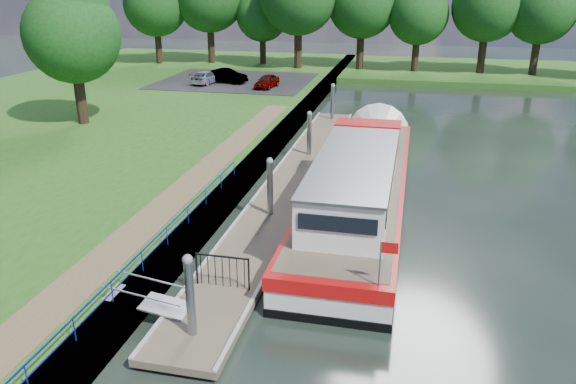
% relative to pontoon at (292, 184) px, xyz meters
% --- Properties ---
extents(ground, '(160.00, 160.00, 0.00)m').
position_rel_pontoon_xyz_m(ground, '(0.00, -13.00, -0.18)').
color(ground, black).
rests_on(ground, ground).
extents(riverbank, '(32.00, 90.00, 0.78)m').
position_rel_pontoon_xyz_m(riverbank, '(-18.00, 2.00, 0.20)').
color(riverbank, '#224E16').
rests_on(riverbank, ground).
extents(bank_edge, '(1.10, 90.00, 0.78)m').
position_rel_pontoon_xyz_m(bank_edge, '(-2.55, 2.00, 0.20)').
color(bank_edge, '#473D2D').
rests_on(bank_edge, ground).
extents(far_bank, '(60.00, 18.00, 0.60)m').
position_rel_pontoon_xyz_m(far_bank, '(12.00, 39.00, 0.12)').
color(far_bank, '#224E16').
rests_on(far_bank, ground).
extents(footpath, '(1.60, 40.00, 0.05)m').
position_rel_pontoon_xyz_m(footpath, '(-4.40, -5.00, 0.62)').
color(footpath, brown).
rests_on(footpath, riverbank).
extents(carpark, '(14.00, 12.00, 0.06)m').
position_rel_pontoon_xyz_m(carpark, '(-11.00, 25.00, 0.62)').
color(carpark, black).
rests_on(carpark, riverbank).
extents(blue_fence, '(0.04, 18.04, 0.72)m').
position_rel_pontoon_xyz_m(blue_fence, '(-2.75, -10.00, 1.13)').
color(blue_fence, '#0C2DBF').
rests_on(blue_fence, riverbank).
extents(pontoon, '(2.50, 30.00, 0.56)m').
position_rel_pontoon_xyz_m(pontoon, '(0.00, 0.00, 0.00)').
color(pontoon, brown).
rests_on(pontoon, ground).
extents(mooring_piles, '(0.30, 27.30, 3.55)m').
position_rel_pontoon_xyz_m(mooring_piles, '(0.00, 0.00, 1.10)').
color(mooring_piles, gray).
rests_on(mooring_piles, ground).
extents(gangway, '(2.58, 1.00, 0.92)m').
position_rel_pontoon_xyz_m(gangway, '(-1.85, -12.50, 0.44)').
color(gangway, '#A5A8AD').
rests_on(gangway, ground).
extents(gate_panel, '(1.85, 0.05, 1.15)m').
position_rel_pontoon_xyz_m(gate_panel, '(-0.00, -10.80, 0.97)').
color(gate_panel, black).
rests_on(gate_panel, ground).
extents(barge, '(4.36, 21.15, 4.78)m').
position_rel_pontoon_xyz_m(barge, '(3.60, -1.26, 0.90)').
color(barge, black).
rests_on(barge, ground).
extents(bank_tree_a, '(6.12, 6.12, 9.72)m').
position_rel_pontoon_xyz_m(bank_tree_a, '(-15.99, 7.08, 6.84)').
color(bank_tree_a, '#332316').
rests_on(bank_tree_a, riverbank).
extents(car_a, '(1.79, 3.53, 1.15)m').
position_rel_pontoon_xyz_m(car_a, '(-7.11, 22.00, 1.23)').
color(car_a, '#999999').
rests_on(car_a, carpark).
extents(car_b, '(4.11, 2.19, 1.29)m').
position_rel_pontoon_xyz_m(car_b, '(-11.41, 23.58, 1.30)').
color(car_b, '#999999').
rests_on(car_b, carpark).
extents(car_c, '(2.08, 4.07, 1.13)m').
position_rel_pontoon_xyz_m(car_c, '(-13.13, 22.87, 1.22)').
color(car_c, '#999999').
rests_on(car_c, carpark).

